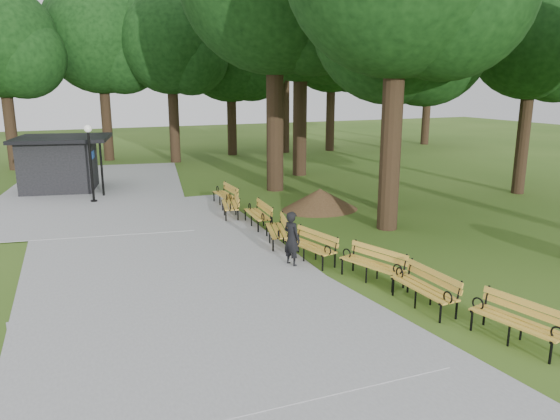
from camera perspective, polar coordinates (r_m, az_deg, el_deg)
name	(u,v)px	position (r m, az deg, el deg)	size (l,w,h in m)	color
ground	(328,274)	(14.28, 5.22, -6.85)	(100.00, 100.00, 0.00)	#375919
path	(156,259)	(15.72, -13.19, -5.11)	(12.00, 38.00, 0.06)	#98989B
person	(292,239)	(14.59, 1.28, -3.13)	(0.57, 0.37, 1.56)	black
kiosk	(59,164)	(26.78, -22.73, 4.61)	(4.07, 3.54, 2.55)	black
lamp_post	(89,147)	(23.44, -19.84, 6.37)	(0.32, 0.32, 3.28)	black
dirt_mound	(320,199)	(21.21, 4.32, 1.17)	(2.63, 2.63, 0.85)	#47301C
bench_0	(516,322)	(11.46, 24.10, -10.98)	(1.90, 0.64, 0.88)	gold
bench_1	(424,289)	(12.51, 15.23, -8.16)	(1.90, 0.64, 0.88)	gold
bench_2	(372,265)	(13.78, 9.90, -5.83)	(1.90, 0.64, 0.88)	gold
bench_3	(310,246)	(15.07, 3.25, -3.94)	(1.90, 0.64, 0.88)	gold
bench_4	(277,231)	(16.61, -0.36, -2.25)	(1.90, 0.64, 0.88)	gold
bench_5	(257,215)	(18.64, -2.45, -0.49)	(1.90, 0.64, 0.88)	gold
bench_6	(230,205)	(20.16, -5.42, 0.54)	(1.90, 0.64, 0.88)	gold
bench_7	(225,195)	(21.93, -5.96, 1.59)	(1.90, 0.64, 0.88)	gold
lawn_tree_1	(394,22)	(21.27, 12.18, 19.17)	(6.15, 6.15, 10.26)	black
lawn_tree_4	(301,19)	(29.02, 2.25, 19.86)	(6.48, 6.48, 11.45)	black
lawn_tree_5	(534,38)	(26.33, 25.68, 16.40)	(5.37, 5.37, 9.58)	black
tree_backdrop	(253,33)	(37.32, -2.91, 18.48)	(37.66, 9.89, 16.31)	black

